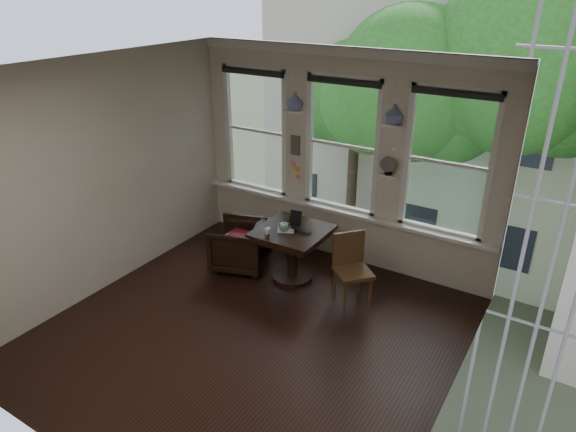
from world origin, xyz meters
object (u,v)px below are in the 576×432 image
Objects in this scene: mug at (267,231)px; side_chair_right at (353,272)px; armchair_left at (240,245)px; table at (292,254)px; laptop at (299,231)px.

side_chair_right is at bearing 8.34° from mug.
table is at bearing 80.58° from armchair_left.
laptop reaches higher than table.
table is 0.81m from armchair_left.
side_chair_right is 0.91m from laptop.
armchair_left is at bearing 165.00° from mug.
table is at bearing 52.37° from mug.
table is 0.96m from side_chair_right.
mug is (-1.17, -0.17, 0.33)m from side_chair_right.
mug is (-0.32, -0.27, 0.03)m from laptop.
side_chair_right is 3.04× the size of laptop.
laptop is 3.34× the size of mug.
table is 0.40m from laptop.
laptop is (-0.85, 0.10, 0.30)m from side_chair_right.
mug reaches higher than armchair_left.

